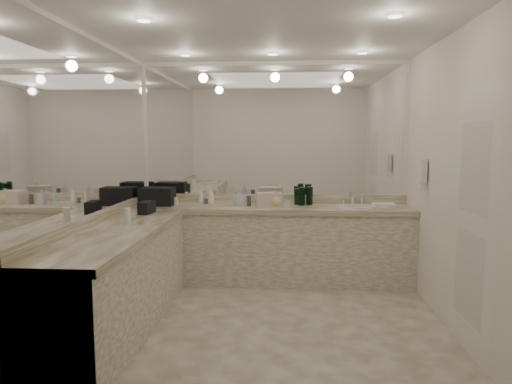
# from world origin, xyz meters

# --- Properties ---
(floor) EXTENTS (3.20, 3.20, 0.00)m
(floor) POSITION_xyz_m (0.00, 0.00, 0.00)
(floor) COLOR beige
(floor) RESTS_ON ground
(ceiling) EXTENTS (3.20, 3.20, 0.00)m
(ceiling) POSITION_xyz_m (0.00, 0.00, 2.60)
(ceiling) COLOR white
(ceiling) RESTS_ON floor
(wall_back) EXTENTS (3.20, 0.02, 2.60)m
(wall_back) POSITION_xyz_m (0.00, 1.50, 1.30)
(wall_back) COLOR white
(wall_back) RESTS_ON floor
(wall_left) EXTENTS (0.02, 3.00, 2.60)m
(wall_left) POSITION_xyz_m (-1.60, 0.00, 1.30)
(wall_left) COLOR white
(wall_left) RESTS_ON floor
(wall_right) EXTENTS (0.02, 3.00, 2.60)m
(wall_right) POSITION_xyz_m (1.60, 0.00, 1.30)
(wall_right) COLOR white
(wall_right) RESTS_ON floor
(vanity_back_base) EXTENTS (3.20, 0.60, 0.84)m
(vanity_back_base) POSITION_xyz_m (0.00, 1.20, 0.42)
(vanity_back_base) COLOR silver
(vanity_back_base) RESTS_ON floor
(vanity_back_top) EXTENTS (3.20, 0.64, 0.06)m
(vanity_back_top) POSITION_xyz_m (0.00, 1.19, 0.87)
(vanity_back_top) COLOR beige
(vanity_back_top) RESTS_ON vanity_back_base
(vanity_left_base) EXTENTS (0.60, 2.40, 0.84)m
(vanity_left_base) POSITION_xyz_m (-1.30, -0.30, 0.42)
(vanity_left_base) COLOR silver
(vanity_left_base) RESTS_ON floor
(vanity_left_top) EXTENTS (0.64, 2.42, 0.06)m
(vanity_left_top) POSITION_xyz_m (-1.29, -0.30, 0.87)
(vanity_left_top) COLOR beige
(vanity_left_top) RESTS_ON vanity_left_base
(backsplash_back) EXTENTS (3.20, 0.04, 0.10)m
(backsplash_back) POSITION_xyz_m (0.00, 1.48, 0.95)
(backsplash_back) COLOR beige
(backsplash_back) RESTS_ON vanity_back_top
(backsplash_left) EXTENTS (0.04, 3.00, 0.10)m
(backsplash_left) POSITION_xyz_m (-1.58, 0.00, 0.95)
(backsplash_left) COLOR beige
(backsplash_left) RESTS_ON vanity_left_top
(mirror_back) EXTENTS (3.12, 0.01, 1.55)m
(mirror_back) POSITION_xyz_m (0.00, 1.49, 1.77)
(mirror_back) COLOR white
(mirror_back) RESTS_ON wall_back
(mirror_left) EXTENTS (0.01, 2.92, 1.55)m
(mirror_left) POSITION_xyz_m (-1.59, 0.00, 1.77)
(mirror_left) COLOR white
(mirror_left) RESTS_ON wall_left
(sink) EXTENTS (0.44, 0.44, 0.03)m
(sink) POSITION_xyz_m (0.95, 1.20, 0.90)
(sink) COLOR white
(sink) RESTS_ON vanity_back_top
(faucet) EXTENTS (0.24, 0.16, 0.14)m
(faucet) POSITION_xyz_m (0.95, 1.41, 0.97)
(faucet) COLOR silver
(faucet) RESTS_ON vanity_back_top
(wall_phone) EXTENTS (0.06, 0.10, 0.24)m
(wall_phone) POSITION_xyz_m (1.56, 0.70, 1.35)
(wall_phone) COLOR white
(wall_phone) RESTS_ON wall_right
(door) EXTENTS (0.02, 0.82, 2.10)m
(door) POSITION_xyz_m (1.59, -0.50, 1.05)
(door) COLOR white
(door) RESTS_ON wall_right
(black_toiletry_bag) EXTENTS (0.40, 0.26, 0.22)m
(black_toiletry_bag) POSITION_xyz_m (-1.36, 1.16, 1.01)
(black_toiletry_bag) COLOR black
(black_toiletry_bag) RESTS_ON vanity_back_top
(black_bag_spill) EXTENTS (0.13, 0.25, 0.13)m
(black_bag_spill) POSITION_xyz_m (-1.30, 0.56, 0.97)
(black_bag_spill) COLOR black
(black_bag_spill) RESTS_ON vanity_left_top
(cream_cosmetic_case) EXTENTS (0.31, 0.22, 0.17)m
(cream_cosmetic_case) POSITION_xyz_m (-0.04, 1.18, 0.98)
(cream_cosmetic_case) COLOR beige
(cream_cosmetic_case) RESTS_ON vanity_back_top
(hand_towel) EXTENTS (0.25, 0.18, 0.04)m
(hand_towel) POSITION_xyz_m (1.28, 1.20, 0.92)
(hand_towel) COLOR white
(hand_towel) RESTS_ON vanity_back_top
(lotion_left) EXTENTS (0.06, 0.06, 0.15)m
(lotion_left) POSITION_xyz_m (-1.30, -0.03, 0.97)
(lotion_left) COLOR white
(lotion_left) RESTS_ON vanity_left_top
(soap_bottle_a) EXTENTS (0.09, 0.09, 0.19)m
(soap_bottle_a) POSITION_xyz_m (-0.74, 1.29, 1.00)
(soap_bottle_a) COLOR white
(soap_bottle_a) RESTS_ON vanity_back_top
(soap_bottle_b) EXTENTS (0.09, 0.10, 0.19)m
(soap_bottle_b) POSITION_xyz_m (-0.39, 1.20, 0.99)
(soap_bottle_b) COLOR silver
(soap_bottle_b) RESTS_ON vanity_back_top
(soap_bottle_c) EXTENTS (0.19, 0.19, 0.19)m
(soap_bottle_c) POSITION_xyz_m (0.03, 1.15, 0.99)
(soap_bottle_c) COLOR #DCC57C
(soap_bottle_c) RESTS_ON vanity_back_top
(green_bottle_0) EXTENTS (0.07, 0.07, 0.22)m
(green_bottle_0) POSITION_xyz_m (0.34, 1.26, 1.01)
(green_bottle_0) COLOR #104723
(green_bottle_0) RESTS_ON vanity_back_top
(green_bottle_1) EXTENTS (0.06, 0.06, 0.20)m
(green_bottle_1) POSITION_xyz_m (0.42, 1.29, 1.00)
(green_bottle_1) COLOR #104723
(green_bottle_1) RESTS_ON vanity_back_top
(green_bottle_2) EXTENTS (0.07, 0.07, 0.19)m
(green_bottle_2) POSITION_xyz_m (0.29, 1.34, 0.99)
(green_bottle_2) COLOR #104723
(green_bottle_2) RESTS_ON vanity_back_top
(green_bottle_3) EXTENTS (0.07, 0.07, 0.21)m
(green_bottle_3) POSITION_xyz_m (0.43, 1.33, 1.01)
(green_bottle_3) COLOR #104723
(green_bottle_3) RESTS_ON vanity_back_top
(green_bottle_4) EXTENTS (0.07, 0.07, 0.20)m
(green_bottle_4) POSITION_xyz_m (0.34, 1.30, 1.00)
(green_bottle_4) COLOR #104723
(green_bottle_4) RESTS_ON vanity_back_top
(amenity_bottle_0) EXTENTS (0.05, 0.05, 0.10)m
(amenity_bottle_0) POSITION_xyz_m (-0.48, 1.34, 0.95)
(amenity_bottle_0) COLOR silver
(amenity_bottle_0) RESTS_ON vanity_back_top
(amenity_bottle_1) EXTENTS (0.06, 0.06, 0.08)m
(amenity_bottle_1) POSITION_xyz_m (-0.03, 1.26, 0.94)
(amenity_bottle_1) COLOR #E57F66
(amenity_bottle_1) RESTS_ON vanity_back_top
(amenity_bottle_2) EXTENTS (0.04, 0.04, 0.06)m
(amenity_bottle_2) POSITION_xyz_m (-0.80, 1.29, 0.93)
(amenity_bottle_2) COLOR #3F3F4C
(amenity_bottle_2) RESTS_ON vanity_back_top
(amenity_bottle_3) EXTENTS (0.06, 0.06, 0.09)m
(amenity_bottle_3) POSITION_xyz_m (-1.15, 1.21, 0.95)
(amenity_bottle_3) COLOR silver
(amenity_bottle_3) RESTS_ON vanity_back_top
(amenity_bottle_4) EXTENTS (0.04, 0.04, 0.07)m
(amenity_bottle_4) POSITION_xyz_m (0.17, 1.15, 0.93)
(amenity_bottle_4) COLOR silver
(amenity_bottle_4) RESTS_ON vanity_back_top
(amenity_bottle_5) EXTENTS (0.05, 0.05, 0.14)m
(amenity_bottle_5) POSITION_xyz_m (-0.87, 1.34, 0.97)
(amenity_bottle_5) COLOR white
(amenity_bottle_5) RESTS_ON vanity_back_top
(amenity_bottle_6) EXTENTS (0.06, 0.06, 0.08)m
(amenity_bottle_6) POSITION_xyz_m (-1.24, 1.32, 0.94)
(amenity_bottle_6) COLOR silver
(amenity_bottle_6) RESTS_ON vanity_back_top
(amenity_bottle_7) EXTENTS (0.05, 0.05, 0.12)m
(amenity_bottle_7) POSITION_xyz_m (-0.28, 1.16, 0.96)
(amenity_bottle_7) COLOR #3F3F4C
(amenity_bottle_7) RESTS_ON vanity_back_top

